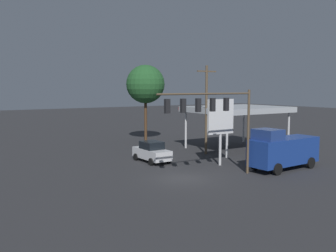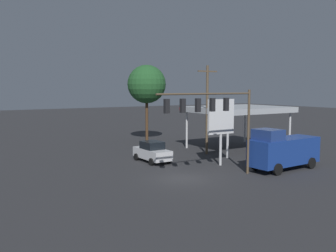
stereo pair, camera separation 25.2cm
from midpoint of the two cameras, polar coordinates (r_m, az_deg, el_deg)
The scene contains 8 objects.
ground_plane at distance 28.94m, azimuth 2.35°, elevation -8.02°, with size 200.00×200.00×0.00m, color #2D2D30.
traffic_signal_assembly at distance 28.16m, azimuth 7.03°, elevation 2.35°, with size 8.63×0.43×6.79m.
utility_pole at distance 38.97m, azimuth 6.16°, elevation 2.81°, with size 2.40×0.26×9.21m.
gas_station_canopy at distance 42.85m, azimuth 10.74°, elevation 2.46°, with size 10.21×8.38×4.81m.
price_sign at distance 33.51m, azimuth 8.28°, elevation 1.09°, with size 2.81×0.27×5.93m.
delivery_truck at distance 33.18m, azimuth 17.30°, elevation -3.50°, with size 6.91×2.84×3.58m.
sedan_far at distance 35.18m, azimuth -2.22°, elevation -3.94°, with size 2.13×4.44×1.93m.
street_tree at distance 47.56m, azimuth -3.12°, elevation 6.36°, with size 4.86×4.86×9.81m.
Camera 2 is at (15.62, 23.34, 6.95)m, focal length 40.00 mm.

